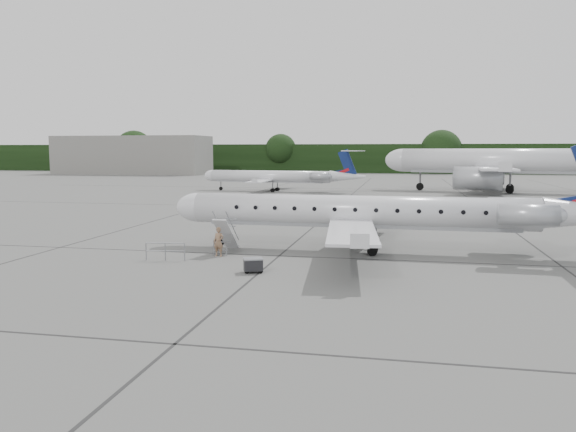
# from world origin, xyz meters

# --- Properties ---
(ground) EXTENTS (320.00, 320.00, 0.00)m
(ground) POSITION_xyz_m (0.00, 0.00, 0.00)
(ground) COLOR #5C5C5A
(ground) RESTS_ON ground
(treeline) EXTENTS (260.00, 4.00, 8.00)m
(treeline) POSITION_xyz_m (0.00, 130.00, 4.00)
(treeline) COLOR black
(treeline) RESTS_ON ground
(terminal_building) EXTENTS (40.00, 14.00, 10.00)m
(terminal_building) POSITION_xyz_m (-70.00, 110.00, 5.00)
(terminal_building) COLOR slate
(terminal_building) RESTS_ON ground
(main_regional_jet) EXTENTS (27.06, 19.74, 6.84)m
(main_regional_jet) POSITION_xyz_m (-2.00, 5.69, 3.42)
(main_regional_jet) COLOR silver
(main_regional_jet) RESTS_ON ground
(airstair) EXTENTS (0.90, 2.44, 2.14)m
(airstair) POSITION_xyz_m (-9.85, 3.63, 1.07)
(airstair) COLOR silver
(airstair) RESTS_ON ground
(passenger) EXTENTS (0.69, 0.51, 1.73)m
(passenger) POSITION_xyz_m (-9.88, 2.26, 0.86)
(passenger) COLOR #846248
(passenger) RESTS_ON ground
(safety_railing) EXTENTS (2.19, 0.37, 1.00)m
(safety_railing) POSITION_xyz_m (-12.42, 0.47, 0.50)
(safety_railing) COLOR gray
(safety_railing) RESTS_ON ground
(baggage_cart) EXTENTS (1.13, 1.04, 0.80)m
(baggage_cart) POSITION_xyz_m (-6.77, -1.54, 0.40)
(baggage_cart) COLOR black
(baggage_cart) RESTS_ON ground
(bg_narrowbody) EXTENTS (40.03, 31.93, 12.91)m
(bg_narrowbody) POSITION_xyz_m (14.38, 59.64, 6.46)
(bg_narrowbody) COLOR silver
(bg_narrowbody) RESTS_ON ground
(bg_regional_left) EXTENTS (25.66, 19.61, 6.31)m
(bg_regional_left) POSITION_xyz_m (-19.29, 54.43, 3.16)
(bg_regional_left) COLOR silver
(bg_regional_left) RESTS_ON ground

